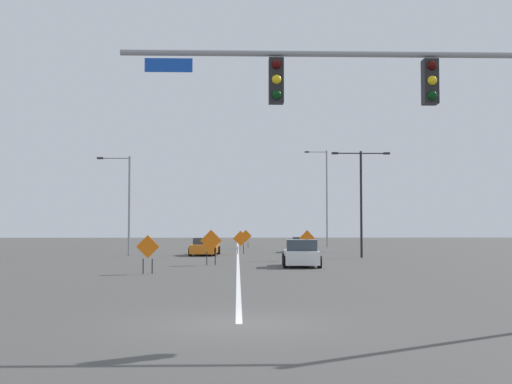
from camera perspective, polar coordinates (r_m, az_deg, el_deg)
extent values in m
plane|color=#4C4947|center=(15.11, -1.49, -11.44)|extent=(200.30, 200.30, 0.00)
cube|color=white|center=(70.62, -1.60, -4.70)|extent=(0.16, 111.28, 0.01)
cylinder|color=gray|center=(15.69, 8.46, 11.80)|extent=(10.77, 0.14, 0.14)
cube|color=black|center=(15.95, 14.92, 9.24)|extent=(0.34, 0.32, 1.05)
sphere|color=#3A0503|center=(15.87, 15.08, 10.60)|extent=(0.22, 0.22, 0.22)
sphere|color=yellow|center=(15.79, 15.10, 9.37)|extent=(0.22, 0.22, 0.22)
sphere|color=black|center=(15.72, 15.12, 8.12)|extent=(0.22, 0.22, 0.22)
cube|color=black|center=(15.33, 1.77, 9.64)|extent=(0.34, 0.32, 1.05)
sphere|color=#3A0503|center=(15.25, 1.80, 11.06)|extent=(0.22, 0.22, 0.22)
sphere|color=yellow|center=(15.17, 1.81, 9.77)|extent=(0.22, 0.22, 0.22)
sphere|color=black|center=(15.10, 1.81, 8.48)|extent=(0.22, 0.22, 0.22)
cube|color=#1447B7|center=(15.47, -7.62, 10.90)|extent=(1.10, 0.03, 0.32)
cylinder|color=gray|center=(48.49, -10.99, -1.19)|extent=(0.16, 0.16, 7.26)
cylinder|color=gray|center=(48.90, -12.19, 2.90)|extent=(2.15, 0.08, 0.08)
cube|color=#262628|center=(49.11, -13.43, 2.88)|extent=(0.44, 0.24, 0.14)
cylinder|color=black|center=(45.58, 9.15, -1.06)|extent=(0.16, 0.16, 7.34)
cylinder|color=black|center=(45.67, 8.01, 3.36)|extent=(1.80, 0.08, 0.08)
cube|color=#262628|center=(45.53, 6.89, 3.37)|extent=(0.44, 0.24, 0.14)
cylinder|color=black|center=(46.00, 10.22, 3.33)|extent=(1.80, 0.08, 0.08)
cube|color=#262628|center=(46.19, 11.31, 3.32)|extent=(0.44, 0.24, 0.14)
cylinder|color=gray|center=(67.14, 6.20, -0.58)|extent=(0.16, 0.16, 9.86)
cylinder|color=gray|center=(67.37, 5.32, 3.49)|extent=(2.03, 0.08, 0.08)
cube|color=#262628|center=(67.26, 4.45, 3.50)|extent=(0.44, 0.24, 0.14)
cube|color=orange|center=(51.08, -1.35, -4.06)|extent=(1.20, 0.11, 1.20)
cylinder|color=black|center=(51.09, -1.61, -5.08)|extent=(0.05, 0.05, 0.57)
cylinder|color=black|center=(51.12, -1.09, -5.08)|extent=(0.05, 0.05, 0.57)
cube|color=orange|center=(36.82, -3.94, -4.25)|extent=(1.22, 0.11, 1.22)
cylinder|color=black|center=(36.88, -4.31, -5.80)|extent=(0.05, 0.05, 0.74)
cylinder|color=black|center=(36.83, -3.57, -5.80)|extent=(0.05, 0.05, 0.74)
cube|color=orange|center=(46.98, 4.47, -4.06)|extent=(1.18, 0.30, 1.20)
cylinder|color=black|center=(46.94, 4.21, -5.22)|extent=(0.05, 0.05, 0.65)
cylinder|color=black|center=(47.09, 4.75, -5.21)|extent=(0.05, 0.05, 0.65)
cube|color=orange|center=(30.63, -9.41, -4.72)|extent=(1.08, 0.09, 1.08)
cylinder|color=black|center=(30.71, -9.81, -6.39)|extent=(0.05, 0.05, 0.69)
cylinder|color=black|center=(30.64, -9.04, -6.41)|extent=(0.05, 0.05, 0.69)
cube|color=orange|center=(62.96, -0.89, -3.84)|extent=(1.13, 0.29, 1.15)
cylinder|color=black|center=(63.03, -1.09, -4.65)|extent=(0.05, 0.05, 0.60)
cylinder|color=black|center=(62.94, -0.70, -4.65)|extent=(0.05, 0.05, 0.60)
cube|color=white|center=(35.55, 3.95, -5.67)|extent=(1.96, 3.92, 0.71)
cube|color=#333D47|center=(35.34, 3.97, -4.63)|extent=(1.69, 1.96, 0.59)
cylinder|color=black|center=(36.96, 5.23, -5.86)|extent=(0.25, 0.65, 0.64)
cylinder|color=black|center=(36.87, 2.47, -5.88)|extent=(0.25, 0.65, 0.64)
cylinder|color=black|center=(34.28, 5.56, -6.09)|extent=(0.25, 0.65, 0.64)
cylinder|color=black|center=(34.19, 2.57, -6.11)|extent=(0.25, 0.65, 0.64)
cube|color=orange|center=(48.89, -4.48, -4.94)|extent=(2.02, 4.68, 0.65)
cube|color=#333D47|center=(49.10, -4.45, -4.27)|extent=(1.70, 2.19, 0.49)
cylinder|color=black|center=(47.41, -5.75, -5.20)|extent=(0.26, 0.65, 0.64)
cylinder|color=black|center=(47.21, -3.64, -5.22)|extent=(0.26, 0.65, 0.64)
cylinder|color=black|center=(50.59, -5.27, -5.05)|extent=(0.26, 0.65, 0.64)
cylinder|color=black|center=(50.40, -3.29, -5.07)|extent=(0.26, 0.65, 0.64)
cube|color=#1E389E|center=(54.36, 4.06, -4.76)|extent=(2.11, 4.61, 0.60)
cube|color=#333D47|center=(54.12, 4.07, -4.19)|extent=(1.81, 2.50, 0.49)
cylinder|color=black|center=(55.99, 4.95, -4.84)|extent=(0.26, 0.65, 0.64)
cylinder|color=black|center=(55.91, 3.03, -4.85)|extent=(0.26, 0.65, 0.64)
cylinder|color=black|center=(52.84, 5.15, -4.96)|extent=(0.26, 0.65, 0.64)
cylinder|color=black|center=(52.76, 3.12, -4.97)|extent=(0.26, 0.65, 0.64)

